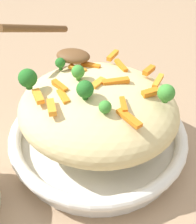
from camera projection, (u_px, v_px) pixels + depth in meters
ground_plane at (98, 148)px, 0.53m from camera, size 2.40×2.40×0.00m
serving_bowl at (98, 137)px, 0.51m from camera, size 0.29×0.29×0.05m
pasta_mound at (98, 109)px, 0.48m from camera, size 0.25×0.23×0.10m
carrot_piece_0 at (51, 107)px, 0.41m from camera, size 0.02×0.03×0.01m
carrot_piece_1 at (121, 65)px, 0.49m from camera, size 0.03×0.03×0.01m
carrot_piece_2 at (129, 118)px, 0.39m from camera, size 0.04×0.03×0.01m
carrot_piece_3 at (116, 82)px, 0.45m from camera, size 0.04×0.03×0.01m
carrot_piece_4 at (98, 83)px, 0.45m from camera, size 0.02×0.03×0.01m
carrot_piece_5 at (60, 86)px, 0.45m from camera, size 0.03×0.03×0.01m
carrot_piece_6 at (158, 81)px, 0.46m from camera, size 0.01×0.04×0.01m
carrot_piece_7 at (63, 96)px, 0.43m from camera, size 0.03×0.03×0.01m
carrot_piece_8 at (110, 55)px, 0.52m from camera, size 0.01×0.03×0.01m
carrot_piece_9 at (91, 65)px, 0.49m from camera, size 0.03×0.01×0.01m
carrot_piece_10 at (77, 69)px, 0.48m from camera, size 0.03×0.02×0.01m
carrot_piece_11 at (123, 105)px, 0.41m from camera, size 0.02×0.03×0.01m
carrot_piece_12 at (150, 92)px, 0.44m from camera, size 0.03×0.02×0.01m
carrot_piece_13 at (149, 70)px, 0.48m from camera, size 0.02×0.03×0.01m
carrot_piece_14 at (38, 96)px, 0.43m from camera, size 0.03×0.03×0.01m
broccoli_floret_0 at (60, 63)px, 0.48m from camera, size 0.02×0.02×0.02m
broccoli_floret_1 at (28, 78)px, 0.44m from camera, size 0.03×0.03×0.03m
broccoli_floret_2 at (166, 93)px, 0.42m from camera, size 0.02×0.02×0.03m
broccoli_floret_3 at (85, 89)px, 0.41m from camera, size 0.02×0.02×0.03m
broccoli_floret_4 at (105, 107)px, 0.40m from camera, size 0.02×0.02×0.02m
broccoli_floret_5 at (78, 72)px, 0.45m from camera, size 0.02×0.02×0.03m
serving_spoon at (60, 46)px, 0.50m from camera, size 0.13×0.15×0.07m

